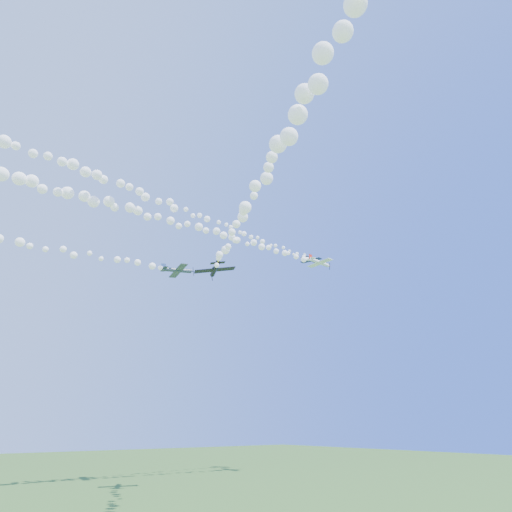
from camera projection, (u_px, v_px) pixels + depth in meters
ground at (227, 481)px, 83.51m from camera, size 260.00×260.00×0.00m
plane_white at (320, 262)px, 108.22m from camera, size 7.43×7.80×2.79m
smoke_trail_white at (174, 222)px, 86.14m from camera, size 76.14×5.62×3.11m
plane_navy at (311, 260)px, 115.31m from camera, size 6.28×6.66×2.11m
smoke_trail_navy at (189, 212)px, 89.06m from camera, size 76.55×10.24×2.53m
plane_grey at (178, 270)px, 90.04m from camera, size 7.34×7.73×2.08m
plane_black at (215, 269)px, 78.47m from camera, size 7.45×7.07×2.47m
smoke_trail_black at (285, 137)px, 42.17m from camera, size 31.72×70.41×2.94m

